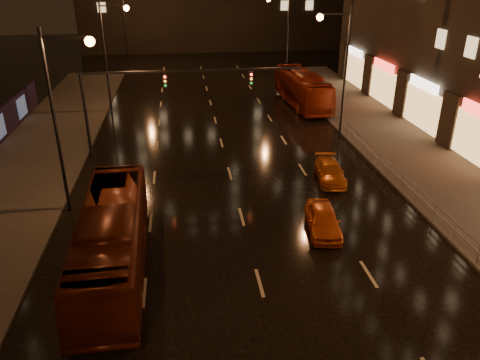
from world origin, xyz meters
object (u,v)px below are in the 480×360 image
object	(u,v)px
bus_curb	(302,89)
taxi_near	(323,220)
taxi_far	(330,172)
bus_red	(112,238)

from	to	relation	value
bus_curb	taxi_near	world-z (taller)	bus_curb
bus_curb	taxi_far	world-z (taller)	bus_curb
bus_red	taxi_far	world-z (taller)	bus_red
bus_curb	taxi_near	bearing A→B (deg)	-104.21
bus_curb	taxi_far	distance (m)	18.20
taxi_near	taxi_far	world-z (taller)	taxi_near
bus_curb	taxi_far	bearing A→B (deg)	-101.03
bus_red	bus_curb	world-z (taller)	bus_curb
taxi_near	taxi_far	bearing A→B (deg)	77.16
bus_red	taxi_far	distance (m)	15.12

